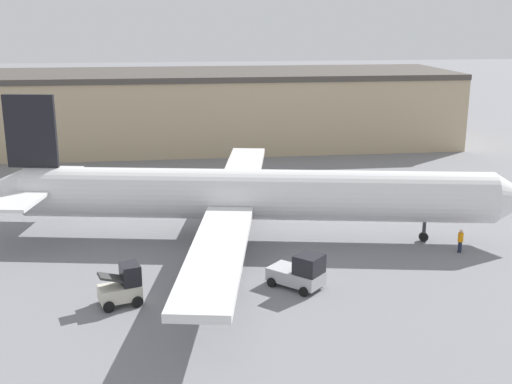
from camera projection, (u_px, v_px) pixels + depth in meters
ground_plane at (256, 238)px, 50.40m from camera, size 400.00×400.00×0.00m
terminal_building at (204, 109)px, 85.52m from camera, size 66.00×18.08×9.82m
airplane at (244, 195)px, 49.51m from camera, size 43.51×39.73×11.16m
ground_crew_worker at (460, 240)px, 47.12m from camera, size 0.39×0.39×1.77m
baggage_tug at (300, 272)px, 40.95m from camera, size 3.81×3.75×2.38m
belt_loader_truck at (123, 287)px, 38.65m from camera, size 2.82×2.44×2.48m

